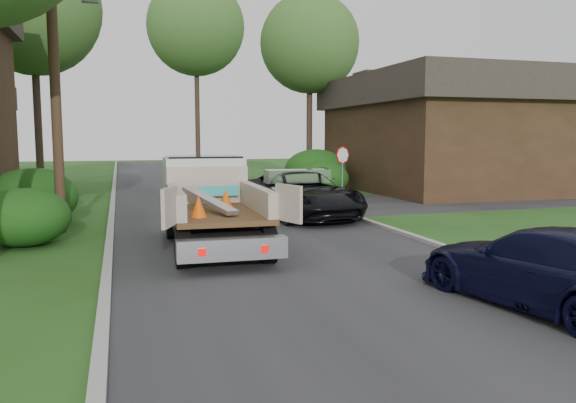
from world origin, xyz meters
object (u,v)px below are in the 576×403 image
at_px(tree_center_far, 196,27).
at_px(stop_sign, 342,163).
at_px(utility_pole, 54,57).
at_px(tree_right_far, 310,44).
at_px(tree_left_far, 32,8).
at_px(navy_suv, 546,267).
at_px(black_pickup, 301,194).
at_px(flatbed_truck, 209,196).
at_px(house_right, 441,132).

bearing_deg(tree_center_far, stop_sign, -81.34).
height_order(utility_pole, tree_right_far, tree_right_far).
xyz_separation_m(tree_left_far, navy_suv, (10.48, -22.36, -8.29)).
distance_m(utility_pole, tree_center_far, 26.75).
relative_size(stop_sign, black_pickup, 0.42).
bearing_deg(tree_center_far, navy_suv, -88.40).
height_order(stop_sign, black_pickup, stop_sign).
xyz_separation_m(tree_right_far, navy_suv, (-4.52, -25.36, -7.79)).
relative_size(flatbed_truck, black_pickup, 1.04).
height_order(house_right, tree_center_far, tree_center_far).
bearing_deg(stop_sign, house_right, 32.66).
distance_m(house_right, navy_suv, 21.94).
bearing_deg(black_pickup, stop_sign, 39.47).
distance_m(stop_sign, tree_right_far, 13.08).
height_order(tree_center_far, black_pickup, tree_center_far).
distance_m(tree_left_far, navy_suv, 26.05).
distance_m(tree_left_far, black_pickup, 16.87).
bearing_deg(utility_pole, house_right, 26.01).
xyz_separation_m(utility_pole, tree_center_far, (7.48, 25.02, 5.81)).
relative_size(black_pickup, navy_suv, 1.25).
xyz_separation_m(tree_left_far, tree_center_far, (9.50, 13.00, 2.00)).
bearing_deg(tree_left_far, house_right, -8.33).
relative_size(stop_sign, flatbed_truck, 0.40).
bearing_deg(flatbed_truck, navy_suv, -57.63).
relative_size(stop_sign, utility_pole, 0.25).
bearing_deg(house_right, tree_right_far, 132.51).
xyz_separation_m(tree_right_far, tree_center_far, (-5.50, 10.00, 2.50)).
distance_m(stop_sign, tree_left_far, 16.65).
distance_m(flatbed_truck, navy_suv, 8.76).
bearing_deg(house_right, flatbed_truck, -140.73).
bearing_deg(black_pickup, navy_suv, -94.24).
xyz_separation_m(stop_sign, tree_left_far, (-12.70, 8.00, 7.20)).
height_order(house_right, navy_suv, house_right).
distance_m(utility_pole, black_pickup, 9.06).
bearing_deg(navy_suv, tree_center_far, -98.06).
relative_size(stop_sign, navy_suv, 0.52).
relative_size(utility_pole, tree_center_far, 0.68).
height_order(flatbed_truck, navy_suv, flatbed_truck).
bearing_deg(flatbed_truck, black_pickup, 46.49).
distance_m(tree_right_far, tree_center_far, 11.68).
bearing_deg(navy_suv, tree_left_far, -74.53).
distance_m(utility_pole, tree_left_far, 12.77).
relative_size(stop_sign, tree_right_far, 0.22).
bearing_deg(flatbed_truck, stop_sign, 47.22).
height_order(tree_right_far, black_pickup, tree_right_far).
bearing_deg(navy_suv, black_pickup, -96.71).
relative_size(utility_pole, house_right, 0.77).
xyz_separation_m(house_right, flatbed_truck, (-14.49, -11.85, -1.90)).
distance_m(flatbed_truck, black_pickup, 5.52).
bearing_deg(navy_suv, house_right, -127.00).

